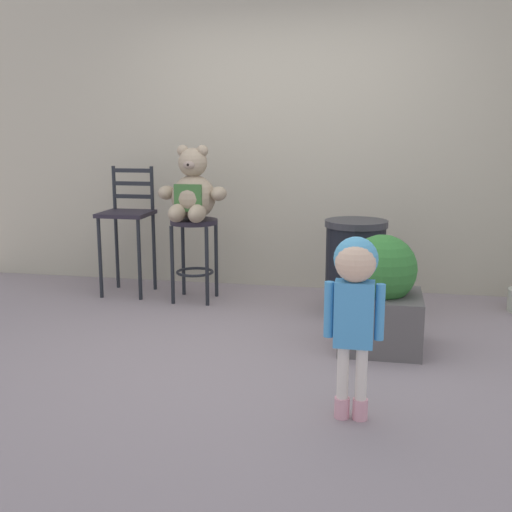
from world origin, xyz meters
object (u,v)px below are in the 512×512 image
at_px(bar_stool_with_teddy, 194,242).
at_px(bar_chair_empty, 128,220).
at_px(planter_with_shrub, 381,297).
at_px(trash_bin, 355,267).
at_px(teddy_bear, 192,192).
at_px(child_walking, 355,289).

bearing_deg(bar_stool_with_teddy, bar_chair_empty, 169.12).
bearing_deg(planter_with_shrub, bar_stool_with_teddy, 149.33).
height_order(trash_bin, planter_with_shrub, planter_with_shrub).
distance_m(teddy_bear, child_walking, 2.47).
bearing_deg(trash_bin, bar_chair_empty, 172.65).
relative_size(bar_stool_with_teddy, planter_with_shrub, 0.91).
bearing_deg(bar_stool_with_teddy, planter_with_shrub, -30.67).
relative_size(bar_stool_with_teddy, child_walking, 0.75).
relative_size(child_walking, planter_with_shrub, 1.21).
distance_m(child_walking, trash_bin, 1.92).
bearing_deg(bar_chair_empty, trash_bin, -7.35).
relative_size(child_walking, trash_bin, 1.25).
bearing_deg(teddy_bear, bar_chair_empty, 166.63).
xyz_separation_m(teddy_bear, planter_with_shrub, (1.57, -0.90, -0.58)).
height_order(teddy_bear, child_walking, teddy_bear).
height_order(teddy_bear, trash_bin, teddy_bear).
bearing_deg(planter_with_shrub, trash_bin, 104.70).
bearing_deg(bar_chair_empty, teddy_bear, -13.37).
height_order(bar_chair_empty, planter_with_shrub, bar_chair_empty).
bearing_deg(teddy_bear, bar_stool_with_teddy, 90.00).
xyz_separation_m(trash_bin, bar_chair_empty, (-2.00, 0.26, 0.28)).
bearing_deg(bar_chair_empty, child_walking, -46.05).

